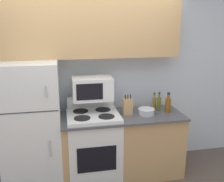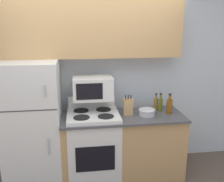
{
  "view_description": "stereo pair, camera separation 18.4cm",
  "coord_description": "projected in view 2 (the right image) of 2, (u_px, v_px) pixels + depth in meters",
  "views": [
    {
      "loc": [
        -0.4,
        -2.79,
        2.08
      ],
      "look_at": [
        0.21,
        0.28,
        1.25
      ],
      "focal_mm": 40.0,
      "sensor_mm": 36.0,
      "label": 1
    },
    {
      "loc": [
        -0.22,
        -2.82,
        2.08
      ],
      "look_at": [
        0.21,
        0.28,
        1.25
      ],
      "focal_mm": 40.0,
      "sensor_mm": 36.0,
      "label": 2
    }
  ],
  "objects": [
    {
      "name": "bowl",
      "position": [
        147.0,
        112.0,
        3.36
      ],
      "size": [
        0.23,
        0.23,
        0.08
      ],
      "color": "silver",
      "rests_on": "lower_cabinets"
    },
    {
      "name": "upper_cabinets",
      "position": [
        93.0,
        29.0,
        3.3
      ],
      "size": [
        2.38,
        0.3,
        0.74
      ],
      "color": "tan",
      "rests_on": "refrigerator"
    },
    {
      "name": "bottle_olive_oil",
      "position": [
        160.0,
        104.0,
        3.52
      ],
      "size": [
        0.06,
        0.06,
        0.26
      ],
      "color": "#5B6619",
      "rests_on": "lower_cabinets"
    },
    {
      "name": "wall_back",
      "position": [
        93.0,
        82.0,
        3.66
      ],
      "size": [
        8.0,
        0.05,
        2.55
      ],
      "color": "silver",
      "rests_on": "ground_plane"
    },
    {
      "name": "microwave",
      "position": [
        93.0,
        88.0,
        3.34
      ],
      "size": [
        0.53,
        0.35,
        0.3
      ],
      "color": "white",
      "rests_on": "stove"
    },
    {
      "name": "bottle_vinegar",
      "position": [
        156.0,
        103.0,
        3.57
      ],
      "size": [
        0.06,
        0.06,
        0.24
      ],
      "color": "olive",
      "rests_on": "lower_cabinets"
    },
    {
      "name": "refrigerator",
      "position": [
        33.0,
        123.0,
        3.29
      ],
      "size": [
        0.73,
        0.74,
        1.65
      ],
      "color": "white",
      "rests_on": "ground_plane"
    },
    {
      "name": "bottle_whiskey",
      "position": [
        169.0,
        106.0,
        3.42
      ],
      "size": [
        0.08,
        0.08,
        0.28
      ],
      "color": "brown",
      "rests_on": "lower_cabinets"
    },
    {
      "name": "lower_cabinets",
      "position": [
        122.0,
        145.0,
        3.49
      ],
      "size": [
        1.65,
        0.66,
        0.9
      ],
      "color": "tan",
      "rests_on": "ground_plane"
    },
    {
      "name": "knife_block",
      "position": [
        128.0,
        107.0,
        3.37
      ],
      "size": [
        0.13,
        0.1,
        0.28
      ],
      "color": "tan",
      "rests_on": "lower_cabinets"
    },
    {
      "name": "stove",
      "position": [
        94.0,
        145.0,
        3.42
      ],
      "size": [
        0.69,
        0.64,
        1.11
      ],
      "color": "white",
      "rests_on": "ground_plane"
    }
  ]
}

